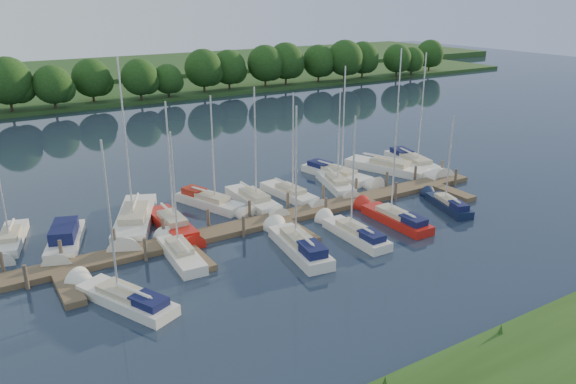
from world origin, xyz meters
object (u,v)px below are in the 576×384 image
dock (282,222)px  sailboat_s_2 (298,247)px  sailboat_n_5 (255,202)px  sailboat_n_0 (11,241)px  motorboat (65,242)px

dock → sailboat_s_2: sailboat_s_2 is taller
sailboat_n_5 → sailboat_s_2: bearing=80.0°
sailboat_n_0 → dock: bearing=174.5°
sailboat_n_0 → sailboat_s_2: sailboat_s_2 is taller
motorboat → sailboat_s_2: size_ratio=0.68×
dock → motorboat: (-14.89, 4.36, 0.19)m
motorboat → dock: bearing=-177.3°
dock → sailboat_s_2: bearing=-108.2°
sailboat_s_2 → sailboat_n_0: bearing=153.3°
dock → motorboat: bearing=163.7°
motorboat → sailboat_s_2: 16.11m
sailboat_n_0 → motorboat: 3.95m
motorboat → sailboat_n_0: bearing=-18.4°
sailboat_n_5 → sailboat_s_2: (-1.66, -9.24, 0.06)m
sailboat_n_5 → dock: bearing=88.6°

